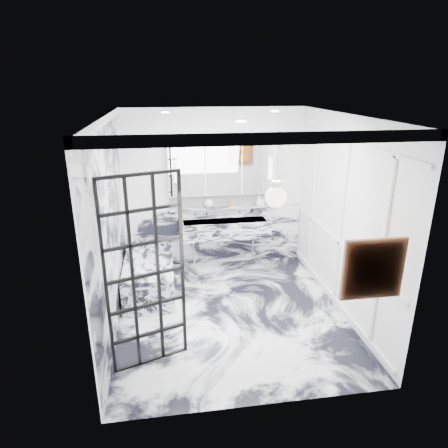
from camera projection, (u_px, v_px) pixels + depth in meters
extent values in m
plane|color=silver|center=(231.00, 312.00, 5.85)|extent=(3.60, 3.60, 0.00)
plane|color=white|center=(232.00, 115.00, 4.91)|extent=(3.60, 3.60, 0.00)
plane|color=white|center=(214.00, 189.00, 7.05)|extent=(3.60, 0.00, 3.60)
plane|color=white|center=(264.00, 286.00, 3.70)|extent=(3.60, 0.00, 3.60)
plane|color=white|center=(109.00, 229.00, 5.15)|extent=(0.00, 3.60, 3.60)
plane|color=white|center=(343.00, 217.00, 5.60)|extent=(0.00, 3.60, 3.60)
cube|color=silver|center=(215.00, 236.00, 7.32)|extent=(3.18, 0.05, 1.05)
cube|color=silver|center=(111.00, 233.00, 5.17)|extent=(0.02, 3.56, 2.68)
cube|color=white|center=(341.00, 224.00, 5.64)|extent=(0.03, 3.40, 2.30)
imported|color=#8C5919|center=(259.00, 200.00, 7.15)|extent=(0.08, 0.08, 0.21)
imported|color=#4C4C51|center=(262.00, 201.00, 7.17)|extent=(0.07, 0.08, 0.15)
imported|color=silver|center=(259.00, 201.00, 7.16)|extent=(0.15, 0.15, 0.15)
sphere|color=white|center=(209.00, 203.00, 7.03)|extent=(0.16, 0.16, 0.16)
cylinder|color=#8C5919|center=(229.00, 204.00, 7.09)|extent=(0.04, 0.04, 0.10)
cylinder|color=silver|center=(160.00, 270.00, 5.79)|extent=(0.08, 0.08, 0.12)
cube|color=#D95C16|center=(373.00, 269.00, 3.87)|extent=(0.53, 0.05, 0.53)
sphere|color=white|center=(276.00, 197.00, 4.08)|extent=(0.22, 0.22, 0.22)
cube|color=silver|center=(225.00, 229.00, 7.07)|extent=(1.60, 0.45, 0.30)
cube|color=silver|center=(223.00, 208.00, 7.11)|extent=(1.90, 0.14, 0.04)
cube|color=white|center=(223.00, 199.00, 7.12)|extent=(1.90, 0.03, 0.23)
cube|color=white|center=(223.00, 166.00, 6.86)|extent=(1.90, 0.16, 1.00)
cylinder|color=white|center=(176.00, 171.00, 6.67)|extent=(0.07, 0.07, 0.40)
cylinder|color=white|center=(271.00, 168.00, 6.90)|extent=(0.07, 0.07, 0.40)
cube|color=silver|center=(150.00, 274.00, 6.42)|extent=(0.75, 1.65, 0.55)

